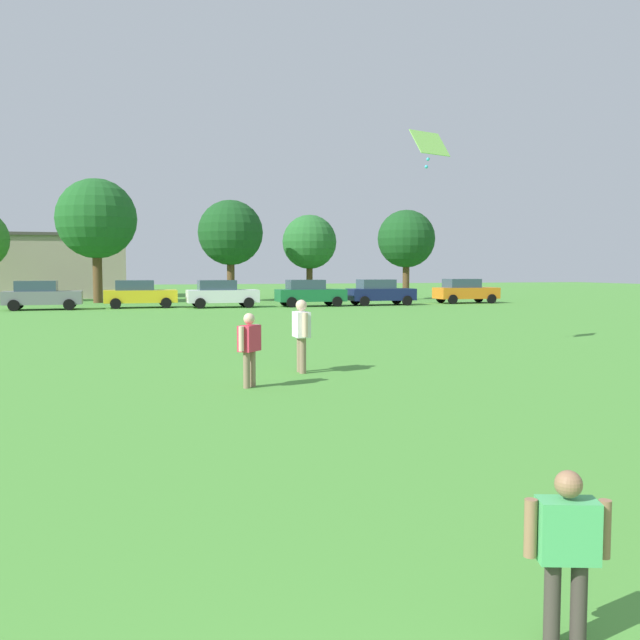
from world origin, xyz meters
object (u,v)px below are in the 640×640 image
object	(u,v)px
tree_center_left	(96,219)
tree_far_right	(406,239)
parked_car_yellow_1	(139,294)
parked_car_white_2	(221,294)
adult_bystander	(301,329)
parked_car_orange_5	(465,291)
child_kite_flyer	(567,542)
kite	(430,145)
parked_car_gray_0	(41,295)
parked_car_green_3	(309,293)
bystander_near_trees	(249,343)
tree_center_right	(230,233)
parked_car_navy_4	(380,292)
tree_right	(309,242)

from	to	relation	value
tree_center_left	tree_far_right	size ratio (longest dim) A/B	1.25
parked_car_yellow_1	parked_car_white_2	world-z (taller)	same
adult_bystander	parked_car_white_2	xyz separation A→B (m)	(2.11, 27.76, -0.13)
parked_car_yellow_1	parked_car_orange_5	xyz separation A→B (m)	(21.82, -0.11, 0.00)
child_kite_flyer	kite	world-z (taller)	kite
parked_car_gray_0	tree_center_left	size ratio (longest dim) A/B	0.50
parked_car_green_3	parked_car_orange_5	bearing A→B (deg)	5.43
parked_car_white_2	parked_car_orange_5	bearing A→B (deg)	3.10
kite	parked_car_green_3	distance (m)	24.42
bystander_near_trees	kite	world-z (taller)	kite
tree_far_right	parked_car_white_2	bearing A→B (deg)	-154.16
parked_car_gray_0	parked_car_yellow_1	bearing A→B (deg)	6.61
kite	parked_car_gray_0	xyz separation A→B (m)	(-13.10, 24.28, -5.11)
child_kite_flyer	tree_center_right	size ratio (longest dim) A/B	0.15
bystander_near_trees	parked_car_navy_4	size ratio (longest dim) A/B	0.34
bystander_near_trees	parked_car_yellow_1	size ratio (longest dim) A/B	0.34
child_kite_flyer	tree_center_left	bearing A→B (deg)	112.80
parked_car_navy_4	parked_car_green_3	bearing A→B (deg)	-177.88
parked_car_green_3	parked_car_white_2	bearing A→B (deg)	178.28
parked_car_white_2	child_kite_flyer	bearing A→B (deg)	-94.99
bystander_near_trees	parked_car_gray_0	xyz separation A→B (m)	(-6.72, 29.80, -0.02)
parked_car_green_3	parked_car_navy_4	bearing A→B (deg)	2.12
parked_car_navy_4	parked_car_orange_5	xyz separation A→B (m)	(6.62, 0.91, 0.00)
tree_center_left	tree_right	bearing A→B (deg)	7.28
tree_center_right	tree_right	bearing A→B (deg)	20.10
parked_car_white_2	tree_far_right	bearing A→B (deg)	25.84
tree_right	parked_car_orange_5	bearing A→B (deg)	-48.25
tree_center_left	bystander_near_trees	bearing A→B (deg)	-84.26
adult_bystander	tree_center_left	size ratio (longest dim) A/B	0.19
tree_center_right	parked_car_gray_0	bearing A→B (deg)	-147.78
kite	tree_right	distance (m)	34.86
parked_car_yellow_1	parked_car_navy_4	distance (m)	15.23
tree_center_right	bystander_near_trees	bearing A→B (deg)	-98.28
parked_car_gray_0	tree_center_left	bearing A→B (deg)	70.12
kite	tree_center_right	world-z (taller)	tree_center_right
parked_car_orange_5	tree_far_right	bearing A→B (deg)	104.21
parked_car_yellow_1	parked_car_white_2	size ratio (longest dim) A/B	1.00
parked_car_white_2	tree_center_left	distance (m)	12.28
parked_car_green_3	tree_center_left	world-z (taller)	tree_center_left
kite	tree_center_left	size ratio (longest dim) A/B	0.15
bystander_near_trees	parked_car_yellow_1	xyz separation A→B (m)	(-1.24, 30.44, -0.02)
parked_car_orange_5	tree_center_right	distance (m)	17.22
kite	tree_right	world-z (taller)	tree_right
child_kite_flyer	tree_right	size ratio (longest dim) A/B	0.17
parked_car_navy_4	tree_right	world-z (taller)	tree_right
parked_car_yellow_1	tree_center_right	distance (m)	10.55
parked_car_green_3	tree_right	xyz separation A→B (m)	(2.89, 10.65, 3.59)
child_kite_flyer	bystander_near_trees	bearing A→B (deg)	108.95
bystander_near_trees	parked_car_gray_0	distance (m)	30.55
bystander_near_trees	tree_center_right	distance (m)	38.09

